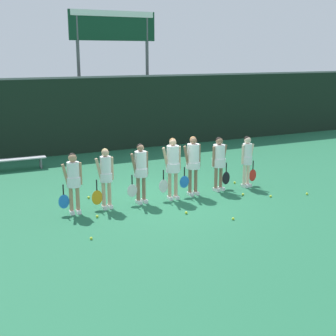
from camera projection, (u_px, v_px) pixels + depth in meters
name	position (u px, v px, depth m)	size (l,w,h in m)	color
ground_plane	(168.00, 199.00, 13.49)	(140.00, 140.00, 0.00)	#216642
fence_windscreen	(92.00, 115.00, 19.41)	(60.00, 0.08, 3.17)	black
scoreboard	(113.00, 40.00, 20.48)	(3.91, 0.15, 5.87)	#515156
bench_courtside	(16.00, 160.00, 16.65)	(2.10, 0.40, 0.43)	#B2B2B7
player_0	(73.00, 178.00, 12.02)	(0.64, 0.36, 1.61)	tan
player_1	(106.00, 174.00, 12.43)	(0.63, 0.33, 1.65)	tan
player_2	(141.00, 169.00, 12.87)	(0.66, 0.37, 1.68)	#8C664C
player_3	(173.00, 163.00, 13.21)	(0.68, 0.40, 1.78)	tan
player_4	(193.00, 160.00, 13.60)	(0.70, 0.41, 1.75)	#8C664C
player_5	(219.00, 159.00, 14.07)	(0.68, 0.41, 1.65)	#8C664C
player_6	(247.00, 158.00, 14.48)	(0.61, 0.33, 1.61)	beige
tennis_ball_0	(243.00, 194.00, 13.77)	(0.07, 0.07, 0.07)	#CCE033
tennis_ball_1	(186.00, 213.00, 12.18)	(0.07, 0.07, 0.07)	#CCE033
tennis_ball_2	(235.00, 183.00, 15.02)	(0.07, 0.07, 0.07)	#CCE033
tennis_ball_3	(97.00, 216.00, 11.91)	(0.07, 0.07, 0.07)	#CCE033
tennis_ball_4	(307.00, 194.00, 13.83)	(0.07, 0.07, 0.07)	#CCE033
tennis_ball_5	(89.00, 197.00, 13.47)	(0.07, 0.07, 0.07)	#CCE033
tennis_ball_6	(91.00, 238.00, 10.51)	(0.06, 0.06, 0.06)	#CCE033
tennis_ball_7	(233.00, 219.00, 11.75)	(0.07, 0.07, 0.07)	#CCE033
tennis_ball_8	(96.00, 196.00, 13.57)	(0.07, 0.07, 0.07)	#CCE033
tennis_ball_9	(271.00, 196.00, 13.60)	(0.06, 0.06, 0.06)	#CCE033
tennis_ball_10	(250.00, 173.00, 16.23)	(0.07, 0.07, 0.07)	#CCE033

